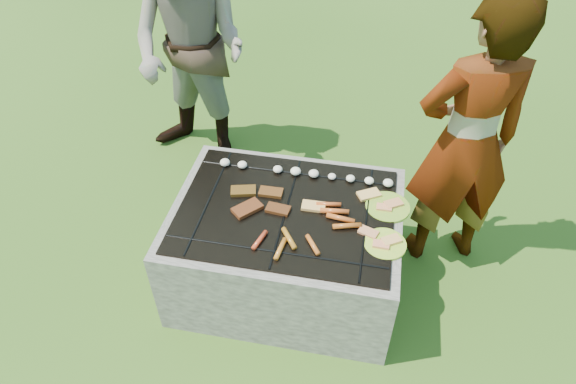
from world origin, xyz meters
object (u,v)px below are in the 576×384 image
at_px(plate_far, 388,207).
at_px(plate_near, 385,244).
at_px(fire_pit, 286,248).
at_px(bystander, 190,50).
at_px(cook, 466,143).

height_order(plate_far, plate_near, same).
bearing_deg(fire_pit, bystander, 128.97).
relative_size(plate_far, cook, 0.18).
bearing_deg(bystander, plate_far, -16.28).
xyz_separation_m(fire_pit, plate_far, (0.56, 0.13, 0.33)).
bearing_deg(plate_far, plate_near, -89.93).
height_order(fire_pit, cook, cook).
xyz_separation_m(fire_pit, plate_near, (0.56, -0.15, 0.33)).
distance_m(plate_far, plate_near, 0.29).
bearing_deg(cook, plate_near, 38.78).
height_order(plate_near, cook, cook).
xyz_separation_m(plate_far, cook, (0.39, 0.31, 0.27)).
bearing_deg(plate_far, fire_pit, -166.57).
bearing_deg(plate_near, bystander, 139.04).
bearing_deg(fire_pit, plate_near, -15.08).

